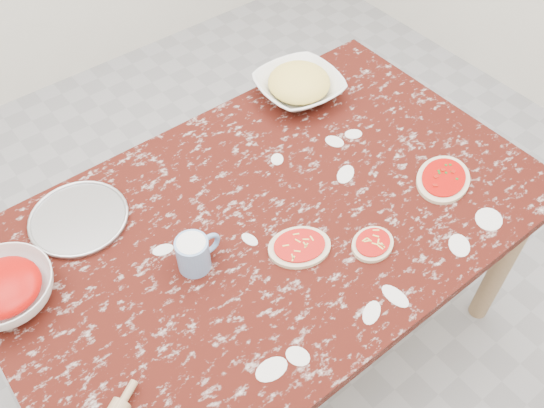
{
  "coord_description": "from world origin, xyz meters",
  "views": [
    {
      "loc": [
        -0.66,
        -0.84,
        2.06
      ],
      "look_at": [
        0.0,
        0.0,
        0.8
      ],
      "focal_mm": 38.38,
      "sensor_mm": 36.0,
      "label": 1
    }
  ],
  "objects": [
    {
      "name": "cheese_bowl",
      "position": [
        0.41,
        0.37,
        0.79
      ],
      "size": [
        0.31,
        0.31,
        0.07
      ],
      "primitive_type": "imported",
      "rotation": [
        0.0,
        0.0,
        -0.09
      ],
      "color": "white",
      "rests_on": "worktable"
    },
    {
      "name": "pizza_tray",
      "position": [
        -0.45,
        0.33,
        0.76
      ],
      "size": [
        0.29,
        0.29,
        0.01
      ],
      "primitive_type": "cylinder",
      "rotation": [
        0.0,
        0.0,
        -0.05
      ],
      "color": "#B2B2B7",
      "rests_on": "worktable"
    },
    {
      "name": "worktable",
      "position": [
        0.0,
        0.0,
        0.67
      ],
      "size": [
        1.6,
        1.0,
        0.75
      ],
      "color": "#350D08",
      "rests_on": "ground"
    },
    {
      "name": "pizza_left",
      "position": [
        -0.01,
        -0.14,
        0.76
      ],
      "size": [
        0.22,
        0.2,
        0.02
      ],
      "color": "beige",
      "rests_on": "worktable"
    },
    {
      "name": "sauce_bowl",
      "position": [
        -0.71,
        0.2,
        0.79
      ],
      "size": [
        0.31,
        0.31,
        0.08
      ],
      "primitive_type": "imported",
      "rotation": [
        0.0,
        0.0,
        0.26
      ],
      "color": "white",
      "rests_on": "worktable"
    },
    {
      "name": "ground",
      "position": [
        0.0,
        0.0,
        0.0
      ],
      "size": [
        4.0,
        4.0,
        0.0
      ],
      "primitive_type": "plane",
      "color": "gray"
    },
    {
      "name": "flour_mug",
      "position": [
        -0.27,
        -0.01,
        0.8
      ],
      "size": [
        0.13,
        0.09,
        0.1
      ],
      "color": "#7094C7",
      "rests_on": "worktable"
    },
    {
      "name": "pizza_mid",
      "position": [
        0.15,
        -0.26,
        0.76
      ],
      "size": [
        0.15,
        0.13,
        0.02
      ],
      "color": "beige",
      "rests_on": "worktable"
    },
    {
      "name": "pizza_right",
      "position": [
        0.49,
        -0.22,
        0.76
      ],
      "size": [
        0.25,
        0.22,
        0.02
      ],
      "color": "beige",
      "rests_on": "worktable"
    }
  ]
}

